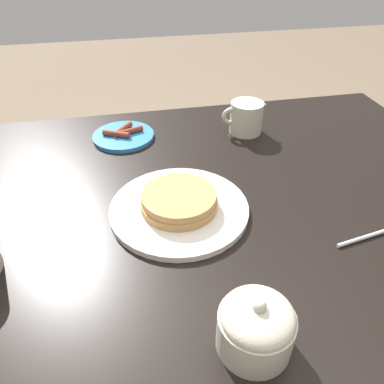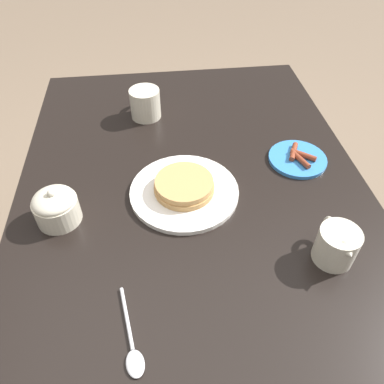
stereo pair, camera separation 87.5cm
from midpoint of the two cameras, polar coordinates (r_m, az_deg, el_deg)
ground_plane at (r=1.33m, az=14.57°, el=-31.44°), size 8.00×8.00×0.00m
dining_table at (r=0.78m, az=22.99°, el=-20.05°), size 1.27×0.85×0.72m
pancake_plate at (r=0.66m, az=23.82°, el=-13.80°), size 0.26×0.26×0.04m
side_plate_bacon at (r=0.88m, az=39.17°, el=-5.03°), size 0.15×0.15×0.02m
coffee_mug at (r=0.82m, az=9.94°, el=6.83°), size 0.12×0.09×0.09m
creamer_pitcher at (r=0.76m, az=52.06°, el=-20.71°), size 0.12×0.08×0.09m
sugar_bowl at (r=0.55m, az=-1.82°, el=-20.98°), size 0.10×0.10×0.09m
spoon at (r=0.57m, az=28.00°, el=-48.48°), size 0.17×0.05×0.01m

